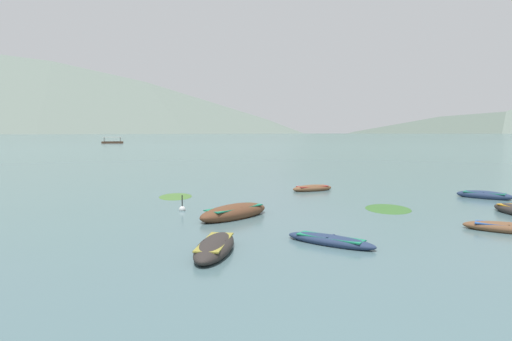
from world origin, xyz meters
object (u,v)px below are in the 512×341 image
Objects in this scene: rowboat_5 at (215,247)px; rowboat_6 at (509,228)px; rowboat_1 at (234,212)px; rowboat_3 at (330,241)px; rowboat_2 at (312,188)px; ferry_0 at (112,142)px; mooring_buoy at (182,209)px; rowboat_0 at (484,195)px.

rowboat_6 is at bearing 17.65° from rowboat_5.
rowboat_3 is at bearing -50.48° from rowboat_1.
rowboat_6 reaches higher than rowboat_3.
rowboat_6 is at bearing -60.41° from rowboat_2.
rowboat_1 is 12.78m from rowboat_6.
rowboat_5 is at bearing -90.61° from rowboat_1.
rowboat_5 is (-4.39, -1.45, 0.06)m from rowboat_3.
ferry_0 reaches higher than rowboat_6.
rowboat_6 is at bearing -12.17° from rowboat_1.
mooring_buoy reaches higher than rowboat_3.
ferry_0 is (-64.51, 130.81, 0.27)m from rowboat_2.
mooring_buoy is at bearing 109.56° from rowboat_5.
ferry_0 is at bearing 112.03° from mooring_buoy.
rowboat_6 is (7.62, -13.41, -0.01)m from rowboat_2.
rowboat_6 is 161.25m from ferry_0.
rowboat_1 reaches higher than rowboat_5.
rowboat_2 is at bearing -63.75° from ferry_0.
rowboat_3 is 8.56m from rowboat_6.
rowboat_2 is 18.10m from rowboat_5.
mooring_buoy reaches higher than rowboat_1.
rowboat_0 is 0.43× the size of ferry_0.
rowboat_1 is at bearing -67.15° from ferry_0.
rowboat_2 is 15.42m from rowboat_6.
rowboat_2 is at bearing 47.87° from mooring_buoy.
rowboat_5 is at bearing -161.67° from rowboat_3.
rowboat_3 is at bearing -132.75° from rowboat_0.
rowboat_1 is 1.22× the size of rowboat_3.
rowboat_1 is 0.55× the size of ferry_0.
rowboat_2 is at bearing 163.81° from rowboat_0.
rowboat_1 is 4.58× the size of mooring_buoy.
rowboat_3 is (4.32, -5.24, -0.13)m from rowboat_1.
rowboat_2 is 0.94× the size of rowboat_3.
rowboat_0 reaches higher than rowboat_6.
rowboat_0 is at bearing -60.55° from ferry_0.
ferry_0 is at bearing 113.54° from rowboat_3.
rowboat_0 is 17.71m from rowboat_1.
rowboat_1 reaches higher than rowboat_6.
rowboat_0 is 0.85× the size of rowboat_5.
mooring_buoy is (-3.04, 8.57, -0.12)m from rowboat_5.
ferry_0 reaches higher than rowboat_3.
rowboat_3 is (-0.56, -15.95, -0.03)m from rowboat_2.
mooring_buoy is at bearing -132.13° from rowboat_2.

